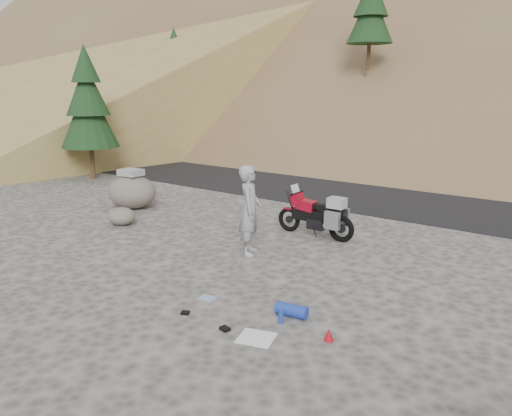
# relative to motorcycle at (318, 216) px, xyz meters

# --- Properties ---
(ground) EXTENTS (140.00, 140.00, 0.00)m
(ground) POSITION_rel_motorcycle_xyz_m (0.03, -2.93, -0.52)
(ground) COLOR #464441
(ground) RESTS_ON ground
(road) EXTENTS (120.00, 7.00, 0.05)m
(road) POSITION_rel_motorcycle_xyz_m (0.03, 6.07, -0.52)
(road) COLOR black
(road) RESTS_ON ground
(conifer_verge) EXTENTS (2.20, 2.20, 5.04)m
(conifer_verge) POSITION_rel_motorcycle_xyz_m (-10.97, 1.57, 2.37)
(conifer_verge) COLOR #3C2915
(conifer_verge) RESTS_ON ground
(motorcycle) EXTENTS (2.06, 0.59, 1.22)m
(motorcycle) POSITION_rel_motorcycle_xyz_m (0.00, 0.00, 0.00)
(motorcycle) COLOR black
(motorcycle) RESTS_ON ground
(man) EXTENTS (0.74, 0.84, 1.93)m
(man) POSITION_rel_motorcycle_xyz_m (-0.56, -1.95, -0.52)
(man) COLOR #999A9F
(man) RESTS_ON ground
(boulder) EXTENTS (1.68, 1.49, 1.16)m
(boulder) POSITION_rel_motorcycle_xyz_m (-5.88, -0.72, -0.02)
(boulder) COLOR #5E5850
(boulder) RESTS_ON ground
(small_rock) EXTENTS (0.76, 0.69, 0.46)m
(small_rock) POSITION_rel_motorcycle_xyz_m (-4.65, -2.10, -0.30)
(small_rock) COLOR #5E5850
(small_rock) RESTS_ON ground
(gear_white_cloth) EXTENTS (0.62, 0.58, 0.02)m
(gear_white_cloth) POSITION_rel_motorcycle_xyz_m (1.78, -4.86, -0.51)
(gear_white_cloth) COLOR white
(gear_white_cloth) RESTS_ON ground
(gear_blue_mat) EXTENTS (0.53, 0.28, 0.20)m
(gear_blue_mat) POSITION_rel_motorcycle_xyz_m (1.80, -3.96, -0.42)
(gear_blue_mat) COLOR #1B39A4
(gear_blue_mat) RESTS_ON ground
(gear_bottle) EXTENTS (0.10, 0.10, 0.22)m
(gear_bottle) POSITION_rel_motorcycle_xyz_m (1.79, -4.25, -0.41)
(gear_bottle) COLOR #1B39A4
(gear_bottle) RESTS_ON ground
(gear_funnel) EXTENTS (0.18, 0.18, 0.19)m
(gear_funnel) POSITION_rel_motorcycle_xyz_m (2.64, -4.29, -0.43)
(gear_funnel) COLOR #AB0B18
(gear_funnel) RESTS_ON ground
(gear_glove_a) EXTENTS (0.17, 0.14, 0.04)m
(gear_glove_a) POSITION_rel_motorcycle_xyz_m (1.26, -4.93, -0.50)
(gear_glove_a) COLOR black
(gear_glove_a) RESTS_ON ground
(gear_glove_b) EXTENTS (0.16, 0.15, 0.04)m
(gear_glove_b) POSITION_rel_motorcycle_xyz_m (0.40, -4.90, -0.50)
(gear_glove_b) COLOR black
(gear_glove_b) RESTS_ON ground
(gear_blue_cloth) EXTENTS (0.29, 0.22, 0.01)m
(gear_blue_cloth) POSITION_rel_motorcycle_xyz_m (0.28, -4.24, -0.52)
(gear_blue_cloth) COLOR #87A0D1
(gear_blue_cloth) RESTS_ON ground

